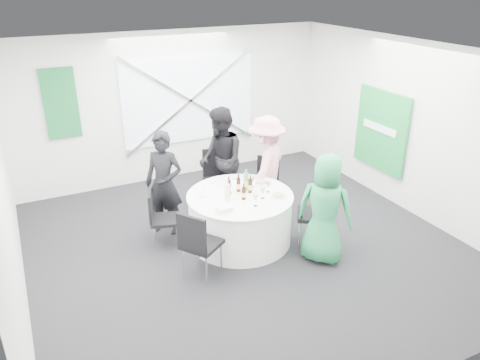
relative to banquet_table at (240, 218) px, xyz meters
name	(u,v)px	position (x,y,z in m)	size (l,w,h in m)	color
floor	(246,246)	(0.00, -0.20, -0.38)	(6.00, 6.00, 0.00)	black
ceiling	(247,54)	(0.00, -0.20, 2.42)	(6.00, 6.00, 0.00)	white
wall_back	(174,106)	(0.00, 2.80, 1.02)	(6.00, 6.00, 0.00)	silver
wall_front	(409,276)	(0.00, -3.20, 1.02)	(6.00, 6.00, 0.00)	silver
wall_left	(5,203)	(-3.00, -0.20, 1.02)	(6.00, 6.00, 0.00)	silver
wall_right	(411,129)	(3.00, -0.20, 1.02)	(6.00, 6.00, 0.00)	silver
window_panel	(190,100)	(0.30, 2.76, 1.12)	(2.60, 0.03, 1.60)	silver
window_brace_a	(190,100)	(0.30, 2.72, 1.12)	(0.05, 0.05, 3.16)	silver
window_brace_b	(190,100)	(0.30, 2.72, 1.12)	(0.05, 0.05, 3.16)	silver
green_banner	(61,104)	(-2.00, 2.75, 1.32)	(0.55, 0.04, 1.20)	#125A2A
green_sign	(381,131)	(2.94, 0.40, 0.82)	(0.05, 1.20, 1.40)	#198C39
banquet_table	(240,218)	(0.00, 0.00, 0.00)	(1.56, 1.56, 0.76)	white
chair_back	(217,174)	(0.17, 1.22, 0.21)	(0.52, 0.53, 1.01)	black
chair_back_left	(159,215)	(-1.12, 0.38, 0.14)	(0.52, 0.51, 0.89)	black
chair_back_right	(266,179)	(0.88, 0.79, 0.14)	(0.57, 0.57, 0.89)	black
chair_front_right	(321,208)	(0.98, -0.64, 0.23)	(0.65, 0.65, 1.03)	black
chair_front_left	(198,241)	(-0.92, -0.63, 0.20)	(0.63, 0.63, 0.99)	black
person_man_back_left	(164,184)	(-0.89, 0.78, 0.43)	(0.59, 0.39, 1.62)	black
person_man_back	(221,160)	(0.19, 1.09, 0.50)	(0.86, 0.47, 1.77)	black
person_woman_pink	(266,166)	(0.79, 0.64, 0.46)	(1.08, 0.50, 1.67)	pink
person_woman_green	(325,209)	(0.82, -0.95, 0.41)	(0.77, 0.50, 1.57)	#258A50
plate_back	(218,181)	(-0.10, 0.58, 0.39)	(0.27, 0.27, 0.01)	white
plate_back_left	(204,193)	(-0.44, 0.29, 0.39)	(0.25, 0.25, 0.01)	white
plate_back_right	(261,183)	(0.47, 0.22, 0.40)	(0.25, 0.25, 0.04)	white
plate_front_right	(278,196)	(0.47, -0.30, 0.40)	(0.24, 0.24, 0.04)	white
plate_front_left	(221,210)	(-0.45, -0.33, 0.39)	(0.25, 0.25, 0.01)	white
napkin	(224,209)	(-0.41, -0.36, 0.42)	(0.20, 0.13, 0.06)	white
beer_bottle_a	(229,187)	(-0.13, 0.11, 0.48)	(0.06, 0.06, 0.27)	#341609
beer_bottle_b	(238,185)	(0.04, 0.12, 0.48)	(0.06, 0.06, 0.27)	#341609
beer_bottle_c	(250,186)	(0.17, 0.01, 0.49)	(0.06, 0.06, 0.28)	#341609
beer_bottle_d	(244,193)	(-0.01, -0.15, 0.47)	(0.06, 0.06, 0.25)	#341609
green_water_bottle	(246,182)	(0.16, 0.11, 0.51)	(0.08, 0.08, 0.33)	green
clear_water_bottle	(227,193)	(-0.24, -0.08, 0.50)	(0.08, 0.08, 0.31)	white
wine_glass_a	(263,190)	(0.25, -0.24, 0.50)	(0.07, 0.07, 0.17)	white
wine_glass_b	(268,184)	(0.41, -0.09, 0.50)	(0.07, 0.07, 0.17)	white
wine_glass_c	(256,198)	(0.04, -0.41, 0.50)	(0.07, 0.07, 0.17)	white
wine_glass_d	(252,179)	(0.29, 0.17, 0.50)	(0.07, 0.07, 0.17)	white
fork_a	(204,189)	(-0.39, 0.42, 0.38)	(0.01, 0.15, 0.01)	silver
knife_a	(200,197)	(-0.55, 0.18, 0.38)	(0.01, 0.15, 0.01)	silver
fork_b	(236,179)	(0.20, 0.54, 0.38)	(0.01, 0.15, 0.01)	silver
knife_b	(217,182)	(-0.12, 0.56, 0.38)	(0.01, 0.15, 0.01)	silver
fork_c	(271,185)	(0.57, 0.09, 0.38)	(0.01, 0.15, 0.01)	silver
knife_c	(249,179)	(0.37, 0.44, 0.38)	(0.01, 0.15, 0.01)	silver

